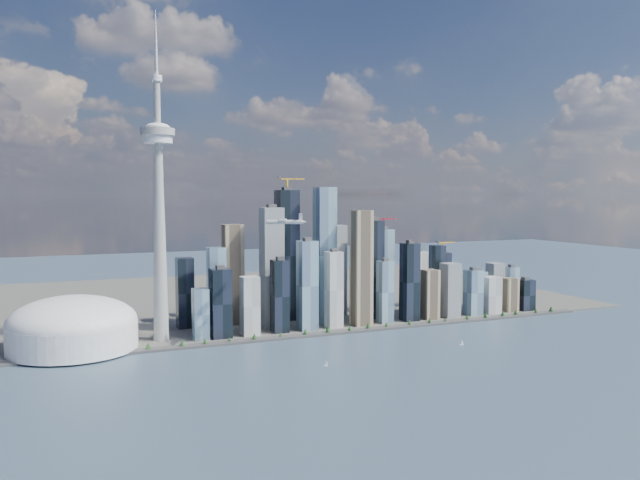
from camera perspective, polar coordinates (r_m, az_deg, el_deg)
name	(u,v)px	position (r m, az deg, el deg)	size (l,w,h in m)	color
ground	(408,369)	(922.49, 8.01, -11.64)	(4000.00, 4000.00, 0.00)	#354B5E
seawall	(336,333)	(1137.10, 1.47, -8.46)	(1100.00, 22.00, 4.00)	#383838
land	(261,296)	(1551.03, -5.41, -5.09)	(1400.00, 900.00, 3.00)	#4C4C47
shoreline_trees	(336,329)	(1135.64, 1.47, -8.13)	(960.53, 7.20, 8.80)	#3F2D1E
skyscraper_cluster	(346,278)	(1224.20, 2.35, -3.46)	(736.00, 142.00, 282.51)	black
needle_tower	(159,203)	(1082.59, -14.51, 3.25)	(56.00, 56.00, 550.50)	#979792
dome_stadium	(73,327)	(1082.01, -21.66, -7.39)	(200.00, 200.00, 86.00)	silver
airplane	(285,221)	(1006.29, -3.23, 1.71)	(65.52, 58.79, 16.74)	silver
sailboat_west	(326,364)	(930.32, 0.58, -11.27)	(6.64, 3.95, 9.44)	white
sailboat_east	(462,343)	(1081.10, 12.85, -9.18)	(6.91, 3.29, 9.59)	white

